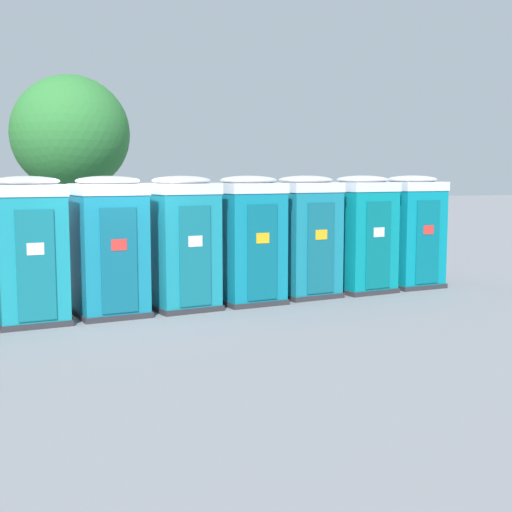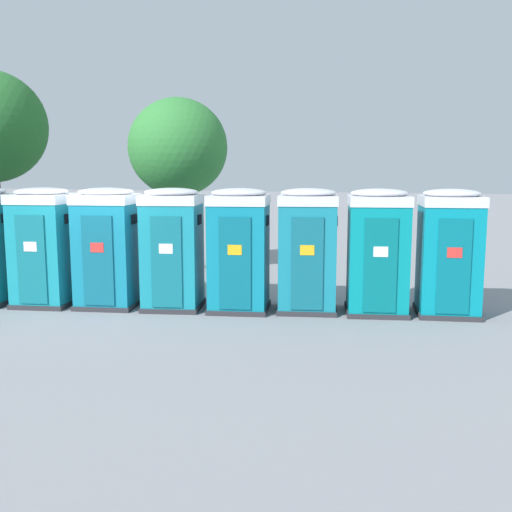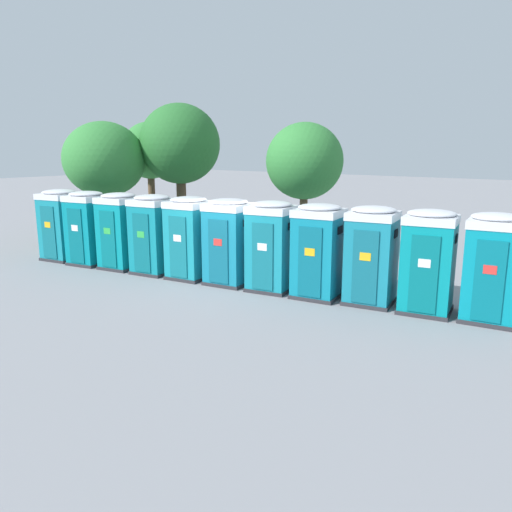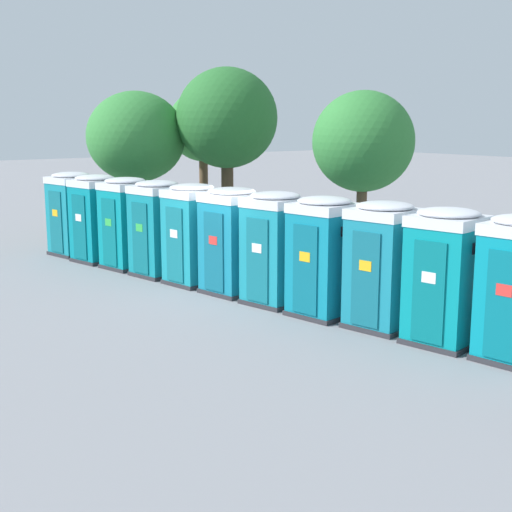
% 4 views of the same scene
% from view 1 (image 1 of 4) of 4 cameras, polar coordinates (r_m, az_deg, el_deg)
% --- Properties ---
extents(ground_plane, '(120.00, 120.00, 0.00)m').
position_cam_1_polar(ground_plane, '(13.51, -11.73, -4.54)').
color(ground_plane, gray).
extents(portapotty_4, '(1.35, 1.36, 2.54)m').
position_cam_1_polar(portapotty_4, '(12.82, -17.69, 0.49)').
color(portapotty_4, '#2D2D33').
rests_on(portapotty_4, ground).
extents(portapotty_5, '(1.40, 1.38, 2.54)m').
position_cam_1_polar(portapotty_5, '(13.16, -11.65, 0.81)').
color(portapotty_5, '#2D2D33').
rests_on(portapotty_5, ground).
extents(portapotty_6, '(1.40, 1.40, 2.54)m').
position_cam_1_polar(portapotty_6, '(13.61, -5.92, 1.10)').
color(portapotty_6, '#2D2D33').
rests_on(portapotty_6, ground).
extents(portapotty_7, '(1.40, 1.38, 2.54)m').
position_cam_1_polar(portapotty_7, '(14.19, -0.60, 1.36)').
color(portapotty_7, '#2D2D33').
rests_on(portapotty_7, ground).
extents(portapotty_8, '(1.40, 1.39, 2.54)m').
position_cam_1_polar(portapotty_8, '(14.99, 3.98, 1.62)').
color(portapotty_8, '#2D2D33').
rests_on(portapotty_8, ground).
extents(portapotty_9, '(1.42, 1.40, 2.54)m').
position_cam_1_polar(portapotty_9, '(15.74, 8.46, 1.80)').
color(portapotty_9, '#2D2D33').
rests_on(portapotty_9, ground).
extents(portapotty_10, '(1.35, 1.35, 2.54)m').
position_cam_1_polar(portapotty_10, '(16.64, 12.31, 1.98)').
color(portapotty_10, '#2D2D33').
rests_on(portapotty_10, ground).
extents(street_tree_0, '(2.78, 2.78, 4.89)m').
position_cam_1_polar(street_tree_0, '(17.61, -14.62, 9.37)').
color(street_tree_0, brown).
rests_on(street_tree_0, ground).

